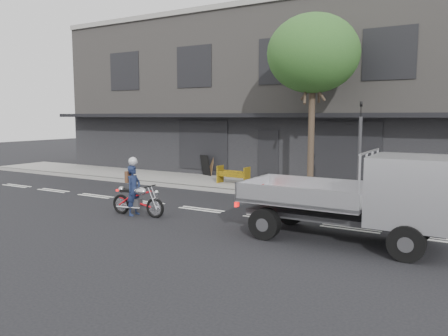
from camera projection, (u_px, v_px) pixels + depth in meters
ground at (201, 210)px, 14.17m from camera, size 80.00×80.00×0.00m
sidewalk at (263, 187)px, 18.19m from camera, size 32.00×3.20×0.15m
kerb at (245, 193)px, 16.82m from camera, size 32.00×0.20×0.15m
building_main at (316, 98)px, 23.38m from camera, size 26.00×10.00×8.00m
street_tree at (313, 54)px, 16.04m from camera, size 3.40×3.40×6.74m
traffic_light_pole at (359, 157)px, 14.74m from camera, size 0.12×0.12×3.50m
motorcycle at (138, 199)px, 13.25m from camera, size 1.89×0.55×0.97m
rider at (134, 190)px, 13.29m from camera, size 0.40×0.58×1.53m
flatbed_ute at (390, 193)px, 9.97m from camera, size 4.84×2.03×2.24m
construction_barrier at (231, 175)px, 18.36m from camera, size 1.44×0.68×0.78m
sandwich_board at (205, 165)px, 21.08m from camera, size 0.74×0.63×1.00m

